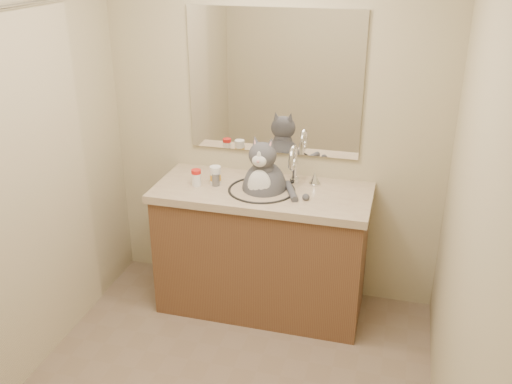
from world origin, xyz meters
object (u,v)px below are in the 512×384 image
at_px(grey_canister, 216,180).
at_px(pill_bottle_redcap, 196,178).
at_px(cat, 264,186).
at_px(pill_bottle_orange, 215,176).

bearing_deg(grey_canister, pill_bottle_redcap, -164.15).
height_order(cat, pill_bottle_redcap, cat).
bearing_deg(pill_bottle_redcap, pill_bottle_orange, 24.90).
bearing_deg(pill_bottle_orange, grey_canister, -66.37).
bearing_deg(grey_canister, cat, 4.93).
bearing_deg(cat, pill_bottle_orange, -175.51).
bearing_deg(pill_bottle_redcap, grey_canister, 15.85).
height_order(pill_bottle_orange, grey_canister, pill_bottle_orange).
height_order(cat, grey_canister, cat).
height_order(cat, pill_bottle_orange, cat).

